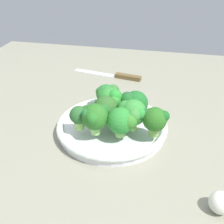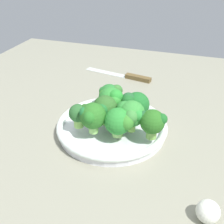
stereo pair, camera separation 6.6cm
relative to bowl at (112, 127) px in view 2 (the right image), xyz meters
The scene contains 13 objects.
ground_plane 3.79cm from the bowl, 146.19° to the right, with size 130.00×130.00×2.50cm, color gray.
bowl is the anchor object (origin of this frame).
broccoli_floret_0 6.37cm from the bowl, 43.28° to the right, with size 6.86×6.32×7.74cm.
broccoli_floret_1 9.70cm from the bowl, 157.54° to the right, with size 6.17×6.35×6.88cm.
broccoli_floret_2 9.85cm from the bowl, 56.99° to the right, with size 4.53×5.13×6.18cm.
broccoli_floret_3 8.50cm from the bowl, 128.32° to the left, with size 6.66×7.06×7.50cm.
broccoli_floret_4 12.84cm from the bowl, 72.75° to the left, with size 5.79×6.78×7.30cm.
broccoli_floret_5 7.13cm from the bowl, 162.48° to the right, with size 6.74×6.81×8.24cm.
broccoli_floret_6 8.25cm from the bowl, 33.46° to the left, with size 6.45×7.23×7.23cm.
broccoli_floret_7 8.81cm from the bowl, 66.73° to the left, with size 7.23×7.15×8.01cm.
broccoli_floret_8 9.02cm from the bowl, 26.75° to the right, with size 6.85×6.37×7.82cm.
knife 35.50cm from the bowl, behind, with size 7.16×26.60×1.50cm.
garlic_bulb 32.28cm from the bowl, 50.03° to the left, with size 4.29×4.29×4.29cm, color white.
Camera 2 is at (60.06, 20.65, 42.88)cm, focal length 45.35 mm.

